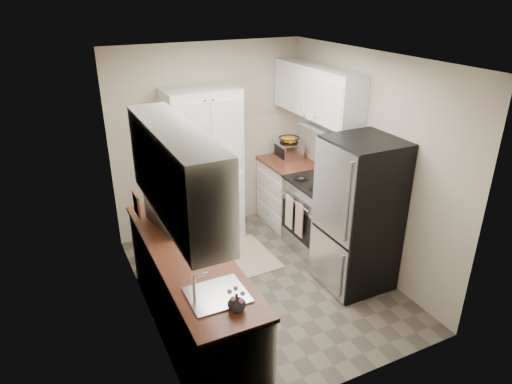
% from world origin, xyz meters
% --- Properties ---
extents(ground, '(3.20, 3.20, 0.00)m').
position_xyz_m(ground, '(0.00, 0.00, 0.00)').
color(ground, '#665B4C').
rests_on(ground, ground).
extents(room_shell, '(2.64, 3.24, 2.52)m').
position_xyz_m(room_shell, '(-0.02, -0.01, 1.63)').
color(room_shell, beige).
rests_on(room_shell, ground).
extents(pantry_cabinet, '(0.90, 0.55, 2.00)m').
position_xyz_m(pantry_cabinet, '(-0.20, 1.32, 1.00)').
color(pantry_cabinet, white).
rests_on(pantry_cabinet, ground).
extents(base_cabinet_left, '(0.60, 2.30, 0.88)m').
position_xyz_m(base_cabinet_left, '(-0.99, -0.43, 0.44)').
color(base_cabinet_left, white).
rests_on(base_cabinet_left, ground).
extents(countertop_left, '(0.63, 2.33, 0.04)m').
position_xyz_m(countertop_left, '(-0.99, -0.43, 0.90)').
color(countertop_left, brown).
rests_on(countertop_left, base_cabinet_left).
extents(base_cabinet_right, '(0.60, 0.80, 0.88)m').
position_xyz_m(base_cabinet_right, '(0.99, 1.19, 0.44)').
color(base_cabinet_right, white).
rests_on(base_cabinet_right, ground).
extents(countertop_right, '(0.63, 0.83, 0.04)m').
position_xyz_m(countertop_right, '(0.99, 1.19, 0.90)').
color(countertop_right, brown).
rests_on(countertop_right, base_cabinet_right).
extents(electric_range, '(0.71, 0.78, 1.13)m').
position_xyz_m(electric_range, '(0.97, 0.39, 0.48)').
color(electric_range, '#B7B7BC').
rests_on(electric_range, ground).
extents(refrigerator, '(0.70, 0.72, 1.70)m').
position_xyz_m(refrigerator, '(0.94, -0.41, 0.85)').
color(refrigerator, '#B7B7BC').
rests_on(refrigerator, ground).
extents(microwave, '(0.50, 0.65, 0.33)m').
position_xyz_m(microwave, '(-0.92, 0.14, 1.08)').
color(microwave, '#BBBABF').
rests_on(microwave, countertop_left).
extents(wine_bottle, '(0.08, 0.08, 0.30)m').
position_xyz_m(wine_bottle, '(-0.96, 0.56, 1.07)').
color(wine_bottle, black).
rests_on(wine_bottle, countertop_left).
extents(flower_vase, '(0.17, 0.17, 0.14)m').
position_xyz_m(flower_vase, '(-0.92, -1.38, 0.99)').
color(flower_vase, white).
rests_on(flower_vase, countertop_left).
extents(cutting_board, '(0.13, 0.26, 0.34)m').
position_xyz_m(cutting_board, '(-0.82, 0.56, 1.09)').
color(cutting_board, '#3E974A').
rests_on(cutting_board, countertop_left).
extents(toaster_oven, '(0.29, 0.37, 0.21)m').
position_xyz_m(toaster_oven, '(1.06, 1.34, 1.03)').
color(toaster_oven, silver).
rests_on(toaster_oven, countertop_right).
extents(fruit_basket, '(0.30, 0.30, 0.12)m').
position_xyz_m(fruit_basket, '(1.07, 1.35, 1.19)').
color(fruit_basket, orange).
rests_on(fruit_basket, toaster_oven).
extents(kitchen_mat, '(0.59, 0.91, 0.01)m').
position_xyz_m(kitchen_mat, '(0.08, 0.59, 0.01)').
color(kitchen_mat, '#CEAB8D').
rests_on(kitchen_mat, ground).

